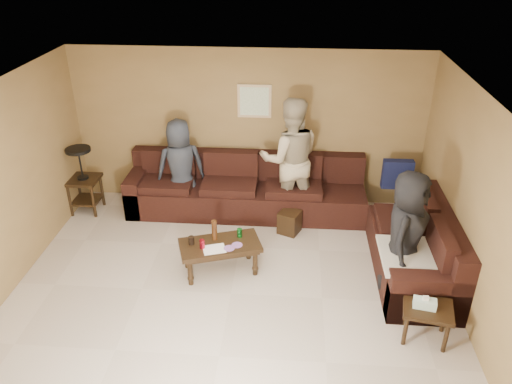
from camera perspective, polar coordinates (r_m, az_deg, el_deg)
room at (r=5.46m, az=-3.30°, el=2.03°), size 5.60×5.50×2.50m
sectional_sofa at (r=7.39m, az=4.77°, el=-2.34°), size 4.65×2.90×0.97m
coffee_table at (r=6.54m, az=-4.17°, el=-6.34°), size 1.15×0.82×0.71m
end_table_left at (r=8.26m, az=-19.15°, el=1.43°), size 0.48×0.48×1.08m
side_table_right at (r=5.85m, az=18.95°, el=-12.75°), size 0.59×0.52×0.58m
waste_bin at (r=7.45m, az=3.85°, el=-3.44°), size 0.38×0.38×0.34m
wall_art at (r=7.73m, az=-0.18°, el=10.35°), size 0.52×0.04×0.52m
person_left at (r=7.81m, az=-8.59°, el=2.84°), size 0.88×0.73×1.53m
person_middle at (r=7.53m, az=3.91°, el=3.76°), size 1.03×0.85×1.92m
person_right at (r=6.24m, az=16.69°, el=-4.59°), size 0.79×0.93×1.62m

